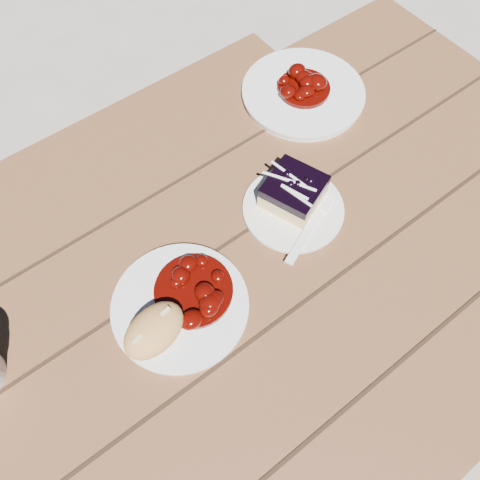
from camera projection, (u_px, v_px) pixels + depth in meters
ground at (167, 440)px, 1.34m from camera, size 60.00×60.00×0.00m
picnic_table at (121, 407)px, 0.83m from camera, size 2.00×1.55×0.75m
main_plate at (180, 307)px, 0.74m from camera, size 0.21×0.21×0.02m
goulash_stew at (193, 287)px, 0.72m from camera, size 0.13×0.13×0.04m
bread_roll at (154, 330)px, 0.68m from camera, size 0.11×0.09×0.05m
dessert_plate at (293, 209)px, 0.83m from camera, size 0.17×0.17×0.01m
blueberry_cake at (294, 191)px, 0.81m from camera, size 0.12×0.12×0.05m
fork_dessert at (305, 235)px, 0.79m from camera, size 0.16×0.09×0.00m
second_plate at (303, 93)px, 0.96m from camera, size 0.24×0.24×0.02m
second_stew at (305, 82)px, 0.93m from camera, size 0.11×0.11×0.04m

